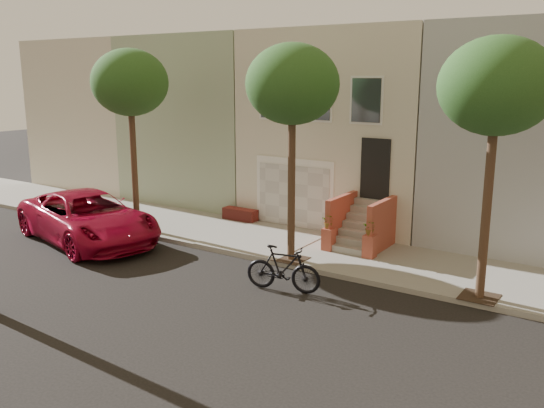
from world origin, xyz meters
The scene contains 9 objects.
ground centered at (0.00, 0.00, 0.00)m, with size 90.00×90.00×0.00m, color black.
sidewalk centered at (0.00, 5.35, 0.07)m, with size 40.00×3.70×0.15m, color gray.
house_row centered at (0.00, 11.19, 3.64)m, with size 33.10×11.70×7.00m.
tree_left centered at (-5.50, 3.90, 5.26)m, with size 2.70×2.57×6.30m.
tree_mid centered at (1.00, 3.90, 5.26)m, with size 2.70×2.57×6.30m.
tree_right centered at (6.50, 3.90, 5.26)m, with size 2.70×2.57×6.30m.
utility_pole centered at (8.00, -3.20, 5.19)m, with size 23.60×1.22×10.00m.
pickup_truck centered at (-5.95, 2.11, 0.85)m, with size 2.83×6.13×1.70m, color maroon.
motorcycle centered at (1.98, 1.90, 0.61)m, with size 0.57×2.03×1.22m, color black.
Camera 1 is at (9.58, -10.17, 5.55)m, focal length 38.00 mm.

